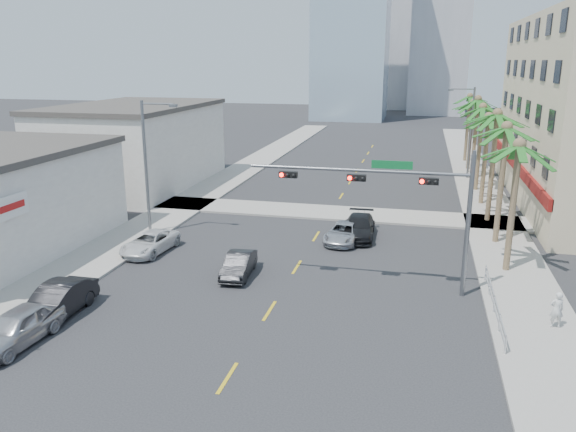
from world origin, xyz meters
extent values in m
plane|color=#262628|center=(0.00, 0.00, 0.00)|extent=(260.00, 260.00, 0.00)
cube|color=gray|center=(12.00, 20.00, 0.07)|extent=(4.00, 120.00, 0.15)
cube|color=gray|center=(-12.00, 20.00, 0.07)|extent=(4.00, 120.00, 0.15)
cube|color=gray|center=(0.00, 22.00, 0.07)|extent=(80.00, 4.00, 0.15)
cube|color=maroon|center=(14.40, 30.00, 3.00)|extent=(0.30, 28.00, 0.80)
cube|color=beige|center=(-19.50, 28.00, 3.60)|extent=(11.00, 18.00, 7.20)
cube|color=#ADADB2|center=(-3.00, 125.00, 21.00)|extent=(16.00, 16.00, 42.00)
cylinder|color=slate|center=(9.00, 8.00, 3.60)|extent=(0.24, 0.24, 7.20)
cylinder|color=slate|center=(3.50, 8.00, 6.20)|extent=(11.00, 0.16, 0.16)
cube|color=#0C662D|center=(5.20, 8.00, 6.55)|extent=(2.00, 0.05, 0.40)
cube|color=black|center=(7.00, 7.85, 5.85)|extent=(0.95, 0.28, 0.32)
sphere|color=#FF0C05|center=(6.68, 7.69, 5.85)|extent=(0.22, 0.22, 0.22)
cube|color=black|center=(3.50, 7.85, 5.85)|extent=(0.95, 0.28, 0.32)
sphere|color=#FF0C05|center=(3.18, 7.69, 5.85)|extent=(0.22, 0.22, 0.22)
cube|color=black|center=(0.00, 7.85, 5.85)|extent=(0.95, 0.28, 0.32)
sphere|color=#FF0C05|center=(-0.32, 7.69, 5.85)|extent=(0.22, 0.22, 0.22)
cylinder|color=brown|center=(11.60, 12.00, 3.60)|extent=(0.36, 0.36, 7.20)
cylinder|color=brown|center=(11.60, 17.20, 3.78)|extent=(0.36, 0.36, 7.56)
cylinder|color=brown|center=(11.60, 22.40, 3.96)|extent=(0.36, 0.36, 7.92)
cylinder|color=brown|center=(11.60, 27.60, 3.60)|extent=(0.36, 0.36, 7.20)
cylinder|color=brown|center=(11.60, 32.80, 3.78)|extent=(0.36, 0.36, 7.56)
cylinder|color=brown|center=(11.60, 38.00, 3.96)|extent=(0.36, 0.36, 7.92)
cylinder|color=brown|center=(11.60, 43.20, 3.60)|extent=(0.36, 0.36, 7.20)
cylinder|color=brown|center=(11.60, 48.40, 3.78)|extent=(0.36, 0.36, 7.56)
cylinder|color=slate|center=(-11.20, 14.00, 4.50)|extent=(0.20, 0.20, 9.00)
cylinder|color=slate|center=(-10.10, 14.00, 8.80)|extent=(2.20, 0.12, 0.12)
cube|color=slate|center=(-9.00, 14.00, 8.70)|extent=(0.50, 0.25, 0.18)
cylinder|color=slate|center=(11.20, 38.00, 4.50)|extent=(0.20, 0.20, 9.00)
cylinder|color=slate|center=(10.10, 38.00, 8.80)|extent=(2.20, 0.12, 0.12)
cube|color=slate|center=(9.00, 38.00, 8.70)|extent=(0.50, 0.25, 0.18)
cylinder|color=silver|center=(10.30, 6.00, 0.55)|extent=(0.08, 8.00, 0.08)
cylinder|color=silver|center=(10.30, 6.00, 0.90)|extent=(0.08, 8.00, 0.08)
cylinder|color=silver|center=(10.30, 2.00, 0.50)|extent=(0.08, 0.08, 1.00)
cylinder|color=silver|center=(10.30, 4.00, 0.50)|extent=(0.08, 0.08, 1.00)
cylinder|color=silver|center=(10.30, 6.00, 0.50)|extent=(0.08, 0.08, 1.00)
cylinder|color=silver|center=(10.30, 8.00, 0.50)|extent=(0.08, 0.08, 1.00)
cylinder|color=silver|center=(10.30, 10.00, 0.50)|extent=(0.08, 0.08, 1.00)
imported|color=#B5B5BA|center=(-9.40, -1.52, 0.77)|extent=(2.08, 4.59, 1.53)
imported|color=black|center=(-9.40, 1.16, 0.76)|extent=(1.67, 4.66, 1.53)
imported|color=silver|center=(-9.40, 10.42, 0.63)|extent=(2.48, 4.70, 1.26)
imported|color=black|center=(-2.84, 8.00, 0.63)|extent=(1.64, 3.93, 1.26)
imported|color=silver|center=(2.00, 15.32, 0.61)|extent=(2.57, 4.63, 1.22)
imported|color=black|center=(2.82, 16.48, 0.72)|extent=(2.21, 5.02, 1.43)
imported|color=silver|center=(12.76, 5.03, 0.98)|extent=(0.66, 0.49, 1.65)
camera|label=1|loc=(6.53, -19.60, 11.52)|focal=35.00mm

